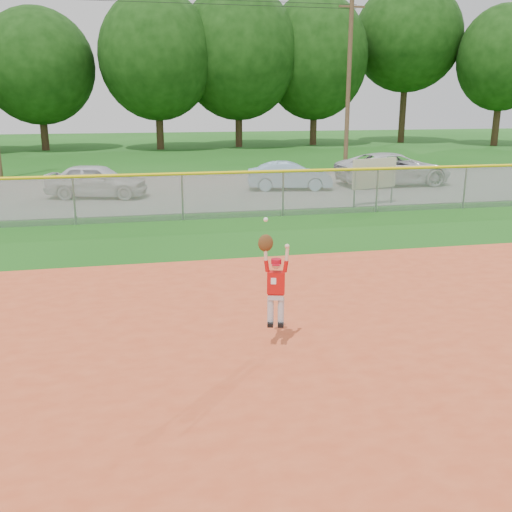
{
  "coord_description": "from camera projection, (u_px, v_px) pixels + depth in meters",
  "views": [
    {
      "loc": [
        -1.39,
        -8.21,
        3.81
      ],
      "look_at": [
        0.61,
        1.36,
        1.1
      ],
      "focal_mm": 40.0,
      "sensor_mm": 36.0,
      "label": 1
    }
  ],
  "objects": [
    {
      "name": "ground",
      "position": [
        236.0,
        347.0,
        9.03
      ],
      "size": [
        120.0,
        120.0,
        0.0
      ],
      "primitive_type": "plane",
      "color": "#174F12",
      "rests_on": "ground"
    },
    {
      "name": "clay_infield",
      "position": [
        283.0,
        459.0,
        6.2
      ],
      "size": [
        24.0,
        16.0,
        0.04
      ],
      "primitive_type": "cube",
      "color": "#C94724",
      "rests_on": "ground"
    },
    {
      "name": "parking_strip",
      "position": [
        171.0,
        191.0,
        24.12
      ],
      "size": [
        44.0,
        10.0,
        0.03
      ],
      "primitive_type": "cube",
      "color": "slate",
      "rests_on": "ground"
    },
    {
      "name": "car_white_a",
      "position": [
        97.0,
        181.0,
        22.35
      ],
      "size": [
        4.16,
        2.44,
        1.33
      ],
      "primitive_type": "imported",
      "rotation": [
        0.0,
        0.0,
        1.33
      ],
      "color": "silver",
      "rests_on": "parking_strip"
    },
    {
      "name": "car_blue",
      "position": [
        290.0,
        176.0,
        24.32
      ],
      "size": [
        3.71,
        1.8,
        1.17
      ],
      "primitive_type": "imported",
      "rotation": [
        0.0,
        0.0,
        1.41
      ],
      "color": "#88ADCB",
      "rests_on": "parking_strip"
    },
    {
      "name": "car_white_b",
      "position": [
        394.0,
        169.0,
        25.66
      ],
      "size": [
        5.2,
        2.48,
        1.43
      ],
      "primitive_type": "imported",
      "rotation": [
        0.0,
        0.0,
        1.59
      ],
      "color": "silver",
      "rests_on": "parking_strip"
    },
    {
      "name": "sponsor_sign",
      "position": [
        374.0,
        175.0,
        20.62
      ],
      "size": [
        1.88,
        0.59,
        1.73
      ],
      "color": "gray",
      "rests_on": "ground"
    },
    {
      "name": "outfield_fence",
      "position": [
        182.0,
        193.0,
        18.23
      ],
      "size": [
        40.06,
        0.1,
        1.55
      ],
      "color": "gray",
      "rests_on": "ground"
    },
    {
      "name": "power_lines",
      "position": [
        180.0,
        81.0,
        28.73
      ],
      "size": [
        19.4,
        0.24,
        9.0
      ],
      "color": "#4C3823",
      "rests_on": "ground"
    },
    {
      "name": "tree_line",
      "position": [
        162.0,
        47.0,
        42.97
      ],
      "size": [
        62.37,
        13.0,
        14.43
      ],
      "color": "#422D1C",
      "rests_on": "ground"
    },
    {
      "name": "ballplayer",
      "position": [
        274.0,
        281.0,
        8.73
      ],
      "size": [
        0.48,
        0.27,
        1.72
      ],
      "color": "silver",
      "rests_on": "ground"
    }
  ]
}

